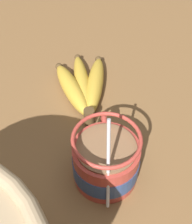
{
  "coord_description": "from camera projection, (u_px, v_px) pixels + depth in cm",
  "views": [
    {
      "loc": [
        -34.92,
        2.45,
        48.53
      ],
      "look_at": [
        2.21,
        1.19,
        7.96
      ],
      "focal_mm": 50.0,
      "sensor_mm": 36.0,
      "label": 1
    }
  ],
  "objects": [
    {
      "name": "coffee_mug",
      "position": [
        106.0,
        161.0,
        0.48
      ],
      "size": [
        15.32,
        10.49,
        16.19
      ],
      "color": "#B23D33",
      "rests_on": "table"
    },
    {
      "name": "table",
      "position": [
        103.0,
        143.0,
        0.58
      ],
      "size": [
        114.18,
        114.18,
        3.54
      ],
      "color": "brown",
      "rests_on": "ground"
    },
    {
      "name": "banana_bunch",
      "position": [
        83.0,
        86.0,
        0.64
      ],
      "size": [
        20.38,
        12.07,
        4.0
      ],
      "color": "#4C381E",
      "rests_on": "table"
    }
  ]
}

